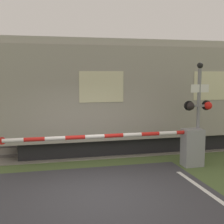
# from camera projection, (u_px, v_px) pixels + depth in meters

# --- Properties ---
(ground_plane) EXTENTS (80.00, 80.00, 0.00)m
(ground_plane) POSITION_uv_depth(u_px,v_px,m) (99.00, 193.00, 7.31)
(ground_plane) COLOR #4C6033
(track_bed) EXTENTS (36.00, 3.20, 0.13)m
(track_bed) POSITION_uv_depth(u_px,v_px,m) (76.00, 148.00, 11.60)
(track_bed) COLOR slate
(track_bed) RESTS_ON ground_plane
(train) EXTENTS (14.39, 3.15, 3.93)m
(train) POSITION_uv_depth(u_px,v_px,m) (191.00, 93.00, 12.41)
(train) COLOR black
(train) RESTS_ON ground_plane
(crossing_barrier) EXTENTS (5.87, 0.44, 1.15)m
(crossing_barrier) POSITION_uv_depth(u_px,v_px,m) (177.00, 145.00, 9.33)
(crossing_barrier) COLOR gray
(crossing_barrier) RESTS_ON ground_plane
(signal_post) EXTENTS (0.89, 0.26, 3.13)m
(signal_post) POSITION_uv_depth(u_px,v_px,m) (199.00, 107.00, 9.50)
(signal_post) COLOR gray
(signal_post) RESTS_ON ground_plane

